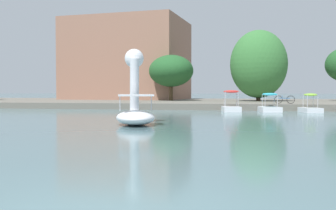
# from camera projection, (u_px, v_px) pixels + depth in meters

# --- Properties ---
(shore_bank_far) EXTENTS (111.39, 22.26, 0.52)m
(shore_bank_far) POSITION_uv_depth(u_px,v_px,m) (230.00, 103.00, 42.21)
(shore_bank_far) COLOR #6B665B
(shore_bank_far) RESTS_ON ground_plane
(swan_boat) EXTENTS (2.62, 3.59, 3.57)m
(swan_boat) POSITION_uv_depth(u_px,v_px,m) (135.00, 102.00, 18.31)
(swan_boat) COLOR white
(swan_boat) RESTS_ON ground_plane
(pedal_boat_red) EXTENTS (1.59, 2.18, 1.60)m
(pedal_boat_red) POSITION_uv_depth(u_px,v_px,m) (231.00, 106.00, 29.63)
(pedal_boat_red) COLOR white
(pedal_boat_red) RESTS_ON ground_plane
(pedal_boat_cyan) EXTENTS (1.72, 2.43, 1.40)m
(pedal_boat_cyan) POSITION_uv_depth(u_px,v_px,m) (270.00, 106.00, 29.47)
(pedal_boat_cyan) COLOR white
(pedal_boat_cyan) RESTS_ON ground_plane
(pedal_boat_lime) EXTENTS (1.58, 2.17, 1.37)m
(pedal_boat_lime) POSITION_uv_depth(u_px,v_px,m) (310.00, 107.00, 28.79)
(pedal_boat_lime) COLOR white
(pedal_boat_lime) RESTS_ON ground_plane
(tree_broadleaf_right) EXTENTS (6.63, 7.16, 4.84)m
(tree_broadleaf_right) POSITION_uv_depth(u_px,v_px,m) (171.00, 71.00, 42.13)
(tree_broadleaf_right) COLOR #4C3823
(tree_broadleaf_right) RESTS_ON shore_bank_far
(tree_willow_overhanging) EXTENTS (6.33, 6.19, 7.16)m
(tree_willow_overhanging) POSITION_uv_depth(u_px,v_px,m) (259.00, 64.00, 40.02)
(tree_willow_overhanging) COLOR #423323
(tree_willow_overhanging) RESTS_ON shore_bank_far
(person_on_path) EXTENTS (0.23, 0.25, 1.74)m
(person_on_path) POSITION_uv_depth(u_px,v_px,m) (136.00, 92.00, 35.60)
(person_on_path) COLOR #47382D
(person_on_path) RESTS_ON shore_bank_far
(bicycle_parked) EXTENTS (1.58, 0.40, 0.66)m
(bicycle_parked) POSITION_uv_depth(u_px,v_px,m) (285.00, 99.00, 32.23)
(bicycle_parked) COLOR black
(bicycle_parked) RESTS_ON shore_bank_far
(apartment_block) EXTENTS (15.03, 11.89, 9.93)m
(apartment_block) POSITION_uv_depth(u_px,v_px,m) (128.00, 60.00, 50.44)
(apartment_block) COLOR #996B56
(apartment_block) RESTS_ON shore_bank_far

